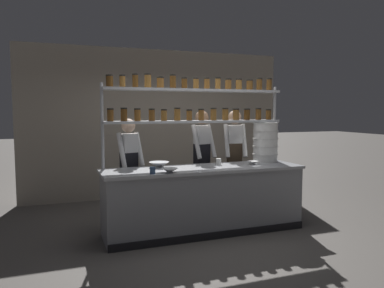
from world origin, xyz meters
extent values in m
plane|color=#5B5651|center=(0.00, 0.00, 0.00)|extent=(40.00, 40.00, 0.00)
cube|color=#9E9384|center=(0.00, 2.46, 1.46)|extent=(5.26, 0.12, 2.91)
cube|color=gray|center=(0.00, 0.00, 0.44)|extent=(2.80, 0.72, 0.88)
cube|color=#ADAFB5|center=(0.00, 0.00, 0.90)|extent=(2.86, 0.76, 0.04)
cube|color=black|center=(0.00, -0.36, 0.05)|extent=(2.80, 0.03, 0.10)
cylinder|color=#ADAFB5|center=(-1.35, 0.33, 1.05)|extent=(0.04, 0.04, 2.09)
cylinder|color=#ADAFB5|center=(1.35, 0.33, 1.05)|extent=(0.04, 0.04, 2.09)
cube|color=#ADAFB5|center=(0.00, 0.33, 1.55)|extent=(2.70, 0.28, 0.04)
cylinder|color=brown|center=(-1.24, 0.33, 1.65)|extent=(0.09, 0.09, 0.16)
cylinder|color=black|center=(-1.24, 0.33, 1.74)|extent=(0.09, 0.09, 0.02)
cylinder|color=#513314|center=(-1.05, 0.33, 1.65)|extent=(0.09, 0.09, 0.17)
cylinder|color=black|center=(-1.05, 0.33, 1.75)|extent=(0.09, 0.09, 0.02)
cylinder|color=brown|center=(-0.87, 0.33, 1.65)|extent=(0.09, 0.09, 0.16)
cylinder|color=black|center=(-0.87, 0.33, 1.74)|extent=(0.09, 0.09, 0.02)
cylinder|color=brown|center=(-0.66, 0.33, 1.65)|extent=(0.09, 0.09, 0.15)
cylinder|color=black|center=(-0.66, 0.33, 1.74)|extent=(0.09, 0.09, 0.02)
cylinder|color=brown|center=(-0.48, 0.33, 1.64)|extent=(0.08, 0.08, 0.15)
cylinder|color=black|center=(-0.48, 0.33, 1.73)|extent=(0.09, 0.09, 0.02)
cylinder|color=brown|center=(-0.28, 0.33, 1.66)|extent=(0.09, 0.09, 0.17)
cylinder|color=black|center=(-0.28, 0.33, 1.75)|extent=(0.09, 0.09, 0.02)
cylinder|color=brown|center=(-0.10, 0.33, 1.64)|extent=(0.08, 0.08, 0.14)
cylinder|color=black|center=(-0.10, 0.33, 1.72)|extent=(0.08, 0.08, 0.02)
cylinder|color=brown|center=(0.09, 0.33, 1.65)|extent=(0.08, 0.08, 0.15)
cylinder|color=black|center=(0.09, 0.33, 1.73)|extent=(0.09, 0.09, 0.02)
cylinder|color=brown|center=(0.29, 0.33, 1.65)|extent=(0.09, 0.09, 0.16)
cylinder|color=black|center=(0.29, 0.33, 1.75)|extent=(0.09, 0.09, 0.02)
cylinder|color=brown|center=(0.48, 0.33, 1.65)|extent=(0.09, 0.09, 0.16)
cylinder|color=black|center=(0.48, 0.33, 1.75)|extent=(0.10, 0.10, 0.02)
cylinder|color=brown|center=(0.66, 0.33, 1.65)|extent=(0.10, 0.10, 0.16)
cylinder|color=black|center=(0.66, 0.33, 1.74)|extent=(0.10, 0.10, 0.02)
cylinder|color=#513314|center=(0.85, 0.33, 1.65)|extent=(0.09, 0.09, 0.16)
cylinder|color=black|center=(0.85, 0.33, 1.74)|extent=(0.10, 0.10, 0.02)
cylinder|color=brown|center=(1.06, 0.33, 1.65)|extent=(0.09, 0.09, 0.16)
cylinder|color=black|center=(1.06, 0.33, 1.75)|extent=(0.09, 0.09, 0.02)
cylinder|color=brown|center=(1.24, 0.33, 1.65)|extent=(0.08, 0.08, 0.15)
cylinder|color=black|center=(1.24, 0.33, 1.73)|extent=(0.08, 0.08, 0.02)
cube|color=#ADAFB5|center=(0.00, 0.33, 2.01)|extent=(2.70, 0.28, 0.04)
cylinder|color=#513314|center=(-1.24, 0.33, 2.10)|extent=(0.10, 0.10, 0.15)
cylinder|color=black|center=(-1.24, 0.33, 2.19)|extent=(0.10, 0.10, 0.02)
cylinder|color=brown|center=(-1.07, 0.33, 2.11)|extent=(0.08, 0.08, 0.15)
cylinder|color=black|center=(-1.07, 0.33, 2.19)|extent=(0.08, 0.08, 0.02)
cylinder|color=#513314|center=(-0.89, 0.33, 2.12)|extent=(0.08, 0.08, 0.17)
cylinder|color=black|center=(-0.89, 0.33, 2.21)|extent=(0.08, 0.08, 0.02)
cylinder|color=brown|center=(-0.71, 0.33, 2.12)|extent=(0.09, 0.09, 0.18)
cylinder|color=black|center=(-0.71, 0.33, 2.22)|extent=(0.10, 0.10, 0.02)
cylinder|color=brown|center=(-0.53, 0.33, 2.10)|extent=(0.10, 0.10, 0.14)
cylinder|color=black|center=(-0.53, 0.33, 2.18)|extent=(0.10, 0.10, 0.02)
cylinder|color=#513314|center=(-0.35, 0.33, 2.12)|extent=(0.09, 0.09, 0.18)
cylinder|color=black|center=(-0.35, 0.33, 2.22)|extent=(0.09, 0.09, 0.02)
cylinder|color=#513314|center=(-0.17, 0.33, 2.10)|extent=(0.08, 0.08, 0.14)
cylinder|color=black|center=(-0.17, 0.33, 2.18)|extent=(0.08, 0.08, 0.02)
cylinder|color=brown|center=(0.01, 0.33, 2.10)|extent=(0.08, 0.08, 0.14)
cylinder|color=black|center=(0.01, 0.33, 2.18)|extent=(0.08, 0.08, 0.02)
cylinder|color=brown|center=(0.18, 0.33, 2.11)|extent=(0.08, 0.08, 0.15)
cylinder|color=black|center=(0.18, 0.33, 2.19)|extent=(0.08, 0.08, 0.02)
cylinder|color=brown|center=(0.36, 0.33, 2.11)|extent=(0.08, 0.08, 0.16)
cylinder|color=black|center=(0.36, 0.33, 2.20)|extent=(0.08, 0.08, 0.02)
cylinder|color=brown|center=(0.53, 0.33, 2.10)|extent=(0.09, 0.09, 0.15)
cylinder|color=black|center=(0.53, 0.33, 2.19)|extent=(0.10, 0.10, 0.02)
cylinder|color=brown|center=(0.71, 0.33, 2.11)|extent=(0.09, 0.09, 0.15)
cylinder|color=black|center=(0.71, 0.33, 2.19)|extent=(0.10, 0.10, 0.02)
cylinder|color=brown|center=(0.89, 0.33, 2.10)|extent=(0.10, 0.10, 0.14)
cylinder|color=black|center=(0.89, 0.33, 2.18)|extent=(0.10, 0.10, 0.02)
cylinder|color=brown|center=(1.06, 0.33, 2.12)|extent=(0.09, 0.09, 0.17)
cylinder|color=black|center=(1.06, 0.33, 2.21)|extent=(0.09, 0.09, 0.02)
cylinder|color=brown|center=(1.24, 0.33, 2.12)|extent=(0.08, 0.08, 0.17)
cylinder|color=black|center=(1.24, 0.33, 2.21)|extent=(0.08, 0.08, 0.02)
cylinder|color=black|center=(-1.02, 0.61, 0.39)|extent=(0.11, 0.11, 0.77)
cylinder|color=black|center=(-0.86, 0.65, 0.39)|extent=(0.11, 0.11, 0.77)
cube|color=black|center=(-0.94, 0.63, 0.94)|extent=(0.26, 0.23, 0.33)
cube|color=white|center=(-0.94, 0.63, 1.24)|extent=(0.26, 0.24, 0.27)
sphere|color=beige|center=(-0.94, 0.63, 1.50)|extent=(0.20, 0.20, 0.20)
cylinder|color=white|center=(-1.06, 0.53, 1.15)|extent=(0.13, 0.25, 0.51)
cylinder|color=white|center=(-0.78, 0.61, 1.15)|extent=(0.13, 0.25, 0.51)
cylinder|color=black|center=(0.18, 0.71, 0.41)|extent=(0.11, 0.11, 0.83)
cylinder|color=black|center=(0.34, 0.75, 0.41)|extent=(0.11, 0.11, 0.83)
cube|color=black|center=(0.26, 0.73, 1.00)|extent=(0.25, 0.22, 0.36)
cube|color=white|center=(0.26, 0.73, 1.33)|extent=(0.25, 0.22, 0.29)
sphere|color=#A37A5B|center=(0.26, 0.73, 1.61)|extent=(0.22, 0.22, 0.22)
cylinder|color=white|center=(0.13, 0.64, 1.23)|extent=(0.12, 0.26, 0.54)
cylinder|color=white|center=(0.41, 0.70, 1.23)|extent=(0.12, 0.26, 0.54)
cylinder|color=black|center=(0.74, 0.69, 0.41)|extent=(0.11, 0.11, 0.83)
cylinder|color=black|center=(0.89, 0.65, 0.41)|extent=(0.11, 0.11, 0.83)
cube|color=#473828|center=(0.81, 0.67, 1.01)|extent=(0.25, 0.21, 0.36)
cube|color=white|center=(0.81, 0.67, 1.33)|extent=(0.25, 0.22, 0.29)
sphere|color=tan|center=(0.81, 0.67, 1.61)|extent=(0.22, 0.22, 0.22)
cylinder|color=white|center=(0.66, 0.64, 1.23)|extent=(0.12, 0.26, 0.54)
cylinder|color=white|center=(0.94, 0.58, 1.23)|extent=(0.12, 0.26, 0.54)
cylinder|color=white|center=(1.12, 0.22, 0.98)|extent=(0.37, 0.37, 0.11)
cylinder|color=silver|center=(1.12, 0.22, 1.04)|extent=(0.40, 0.40, 0.01)
cylinder|color=white|center=(1.12, 0.22, 1.10)|extent=(0.37, 0.37, 0.11)
cylinder|color=silver|center=(1.12, 0.22, 1.16)|extent=(0.40, 0.40, 0.01)
cylinder|color=white|center=(1.12, 0.22, 1.22)|extent=(0.37, 0.37, 0.11)
cylinder|color=silver|center=(1.12, 0.22, 1.28)|extent=(0.40, 0.40, 0.01)
cylinder|color=white|center=(1.12, 0.22, 1.34)|extent=(0.37, 0.37, 0.11)
cylinder|color=silver|center=(1.12, 0.22, 1.40)|extent=(0.40, 0.40, 0.01)
cylinder|color=white|center=(1.12, 0.22, 1.47)|extent=(0.37, 0.37, 0.11)
cylinder|color=silver|center=(1.12, 0.22, 1.53)|extent=(0.40, 0.40, 0.01)
cylinder|color=#B2B7BC|center=(-0.59, -0.28, 0.93)|extent=(0.10, 0.10, 0.01)
cone|color=#B2B7BC|center=(-0.59, -0.28, 0.95)|extent=(0.22, 0.22, 0.06)
cylinder|color=white|center=(0.79, 0.02, 0.93)|extent=(0.08, 0.08, 0.01)
cone|color=white|center=(0.79, 0.02, 0.95)|extent=(0.18, 0.18, 0.05)
cylinder|color=silver|center=(-0.59, 0.22, 0.93)|extent=(0.13, 0.13, 0.01)
cone|color=silver|center=(-0.59, 0.22, 0.96)|extent=(0.29, 0.29, 0.08)
cylinder|color=#334C70|center=(-0.81, -0.28, 0.96)|extent=(0.07, 0.07, 0.09)
cylinder|color=silver|center=(0.29, 0.15, 0.97)|extent=(0.08, 0.08, 0.09)
camera|label=1|loc=(-1.97, -4.83, 1.72)|focal=35.00mm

